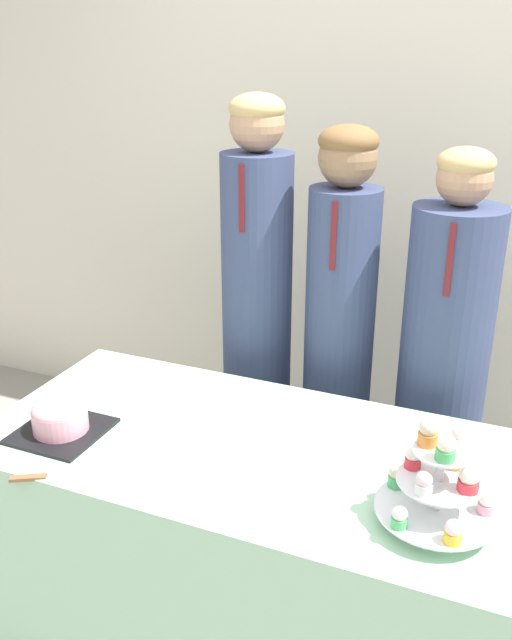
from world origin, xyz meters
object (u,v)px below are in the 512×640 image
Objects in this scene: round_cake at (60,417)px; student_1 at (338,356)px; student_2 at (440,390)px; cake_knife at (51,475)px; cupcake_stand at (440,481)px; student_0 at (257,334)px.

student_1 is (0.59, 0.78, -0.04)m from round_cake.
round_cake is 1.23m from student_2.
cake_knife is 0.18× the size of student_2.
cupcake_stand is at bearing 0.81° from round_cake.
round_cake is at bearing 91.03° from cake_knife.
cake_knife is (0.11, -0.18, -0.05)m from round_cake.
cake_knife is 0.97m from cupcake_stand.
cupcake_stand is 0.18× the size of student_1.
round_cake is 1.06m from cupcake_stand.
student_2 is at bearing 0.00° from student_1.
student_2 is (0.84, 0.96, -0.05)m from cake_knife.
cupcake_stand is 0.90m from student_1.
student_0 reaches higher than round_cake.
round_cake is 0.98m from student_1.
student_1 is at bearing -0.00° from student_0.
student_0 is 0.31m from student_1.
student_1 is at bearing 121.14° from cupcake_stand.
cake_knife is 1.28m from student_2.
cupcake_stand is 1.09m from student_0.
student_2 is (0.36, 0.00, -0.06)m from student_1.
student_1 is (-0.46, 0.76, -0.10)m from cupcake_stand.
round_cake is at bearing -140.74° from student_2.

